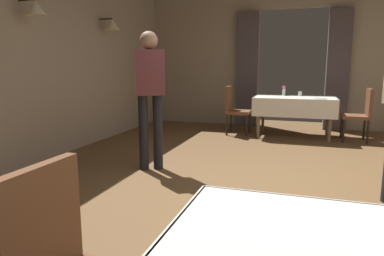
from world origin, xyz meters
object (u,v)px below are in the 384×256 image
chair_mid_left (235,108)px  glass_mid_c (300,94)px  chair_mid_right (361,112)px  flower_vase_mid (284,90)px  dining_table_mid (295,102)px  plate_mid_b (320,98)px  person_waiter_by_doorway (150,89)px

chair_mid_left → glass_mid_c: (1.20, 0.34, 0.28)m
chair_mid_right → flower_vase_mid: size_ratio=4.86×
chair_mid_left → dining_table_mid: bearing=4.7°
chair_mid_left → flower_vase_mid: flower_vase_mid is taller
chair_mid_left → chair_mid_right: bearing=-0.6°
dining_table_mid → glass_mid_c: size_ratio=17.22×
chair_mid_left → plate_mid_b: chair_mid_left is taller
chair_mid_right → plate_mid_b: size_ratio=3.92×
dining_table_mid → chair_mid_right: chair_mid_right is taller
flower_vase_mid → chair_mid_left: bearing=-160.2°
plate_mid_b → glass_mid_c: 0.65m
chair_mid_right → person_waiter_by_doorway: size_ratio=0.54×
glass_mid_c → person_waiter_by_doorway: (-1.75, -3.03, 0.23)m
flower_vase_mid → person_waiter_by_doorway: person_waiter_by_doorway is taller
plate_mid_b → glass_mid_c: (-0.34, 0.56, 0.04)m
flower_vase_mid → glass_mid_c: 0.31m
dining_table_mid → chair_mid_right: (1.11, -0.11, -0.13)m
chair_mid_left → person_waiter_by_doorway: size_ratio=0.54×
dining_table_mid → plate_mid_b: 0.53m
chair_mid_right → dining_table_mid: bearing=174.1°
chair_mid_left → glass_mid_c: size_ratio=10.98×
flower_vase_mid → plate_mid_b: size_ratio=0.81×
glass_mid_c → dining_table_mid: bearing=-109.1°
dining_table_mid → flower_vase_mid: flower_vase_mid is taller
dining_table_mid → person_waiter_by_doorway: size_ratio=0.85×
dining_table_mid → glass_mid_c: bearing=70.9°
chair_mid_right → person_waiter_by_doorway: person_waiter_by_doorway is taller
chair_mid_right → glass_mid_c: chair_mid_right is taller
dining_table_mid → chair_mid_left: bearing=-175.3°
flower_vase_mid → plate_mid_b: bearing=-40.1°
flower_vase_mid → glass_mid_c: bearing=3.3°
chair_mid_left → flower_vase_mid: 1.01m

